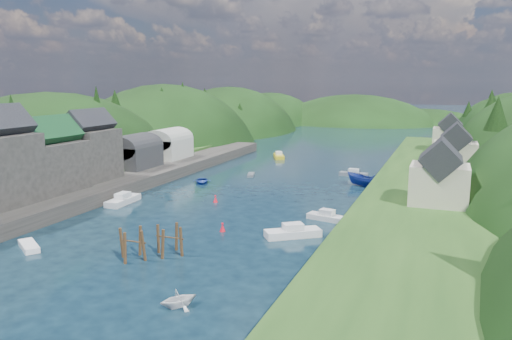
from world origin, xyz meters
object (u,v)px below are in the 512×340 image
at_px(channel_buoy_near, 223,228).
at_px(piling_cluster_near, 133,247).
at_px(piling_cluster_far, 170,243).
at_px(channel_buoy_far, 215,199).

bearing_deg(channel_buoy_near, piling_cluster_near, -110.74).
xyz_separation_m(piling_cluster_near, piling_cluster_far, (2.72, 2.62, -0.05)).
xyz_separation_m(piling_cluster_near, channel_buoy_far, (-2.63, 24.57, -0.82)).
bearing_deg(piling_cluster_near, channel_buoy_near, 69.26).
height_order(piling_cluster_near, piling_cluster_far, piling_cluster_near).
relative_size(piling_cluster_near, channel_buoy_near, 3.40).
bearing_deg(piling_cluster_far, channel_buoy_near, 79.24).
bearing_deg(piling_cluster_near, piling_cluster_far, 43.89).
relative_size(piling_cluster_near, piling_cluster_far, 1.03).
height_order(channel_buoy_near, channel_buoy_far, same).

